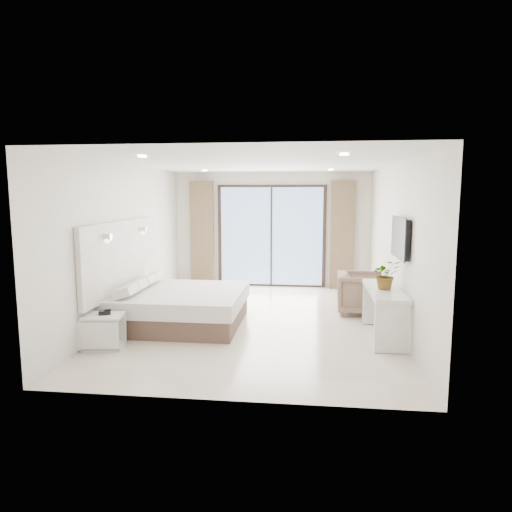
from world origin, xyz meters
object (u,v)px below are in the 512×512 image
object	(u,v)px
bed	(180,307)
nightstand	(104,331)
armchair	(361,291)
console_desk	(384,302)

from	to	relation	value
bed	nightstand	world-z (taller)	bed
nightstand	armchair	distance (m)	4.55
console_desk	nightstand	bearing A→B (deg)	-166.81
bed	armchair	xyz separation A→B (m)	(3.12, 1.08, 0.11)
nightstand	console_desk	distance (m)	4.18
bed	armchair	bearing A→B (deg)	19.15
bed	nightstand	xyz separation A→B (m)	(-0.75, -1.31, -0.06)
bed	console_desk	xyz separation A→B (m)	(3.31, -0.35, 0.26)
console_desk	bed	bearing A→B (deg)	173.88
nightstand	console_desk	xyz separation A→B (m)	(4.06, 0.95, 0.32)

